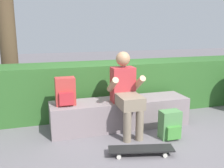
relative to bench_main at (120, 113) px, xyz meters
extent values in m
plane|color=slate|center=(0.00, -0.34, -0.22)|extent=(24.00, 24.00, 0.00)
cube|color=gray|center=(0.00, 0.00, 0.00)|extent=(2.14, 0.51, 0.44)
cube|color=#B73338|center=(0.01, -0.08, 0.48)|extent=(0.34, 0.22, 0.52)
sphere|color=tan|center=(0.01, -0.08, 0.86)|extent=(0.21, 0.21, 0.21)
cube|color=gray|center=(0.01, -0.39, 0.30)|extent=(0.32, 0.40, 0.17)
cylinder|color=gray|center=(-0.08, -0.54, 0.00)|extent=(0.11, 0.11, 0.44)
cylinder|color=gray|center=(0.10, -0.54, 0.00)|extent=(0.11, 0.11, 0.44)
cylinder|color=tan|center=(-0.19, -0.22, 0.52)|extent=(0.09, 0.33, 0.27)
cylinder|color=tan|center=(0.21, -0.22, 0.52)|extent=(0.09, 0.33, 0.27)
cube|color=black|center=(-0.05, -0.93, -0.14)|extent=(0.82, 0.37, 0.02)
cylinder|color=silver|center=(0.24, -0.92, -0.19)|extent=(0.06, 0.04, 0.05)
cylinder|color=silver|center=(0.21, -1.07, -0.19)|extent=(0.06, 0.04, 0.05)
cylinder|color=silver|center=(-0.30, -0.80, -0.19)|extent=(0.06, 0.04, 0.05)
cylinder|color=silver|center=(-0.34, -0.94, -0.19)|extent=(0.06, 0.04, 0.05)
cube|color=#B23833|center=(-0.84, 0.00, 0.42)|extent=(0.28, 0.18, 0.40)
cube|color=#B9282F|center=(-0.84, -0.11, 0.34)|extent=(0.20, 0.05, 0.18)
cube|color=#51894C|center=(0.53, -0.59, -0.02)|extent=(0.28, 0.18, 0.40)
cube|color=#449039|center=(0.53, -0.71, -0.10)|extent=(0.20, 0.05, 0.18)
cube|color=#2F6027|center=(0.28, 0.77, 0.23)|extent=(5.77, 0.74, 0.91)
cylinder|color=brown|center=(-1.70, 1.74, 1.41)|extent=(0.32, 0.32, 3.25)
camera|label=1|loc=(-1.21, -3.54, 1.33)|focal=40.46mm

